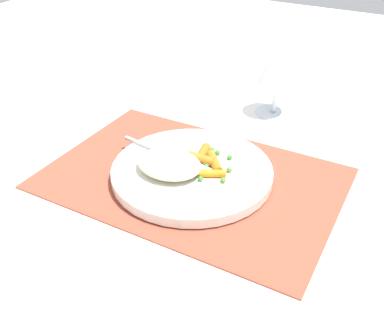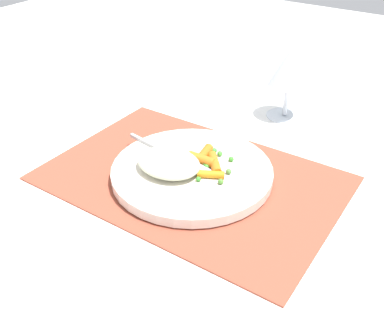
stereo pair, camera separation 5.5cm
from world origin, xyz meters
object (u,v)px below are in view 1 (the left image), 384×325
(plate, at_px, (192,172))
(wine_glass, at_px, (278,65))
(carrot_portion, at_px, (208,161))
(fork, at_px, (175,159))
(rice_mound, at_px, (169,164))

(plate, bearing_deg, wine_glass, 83.83)
(carrot_portion, xyz_separation_m, fork, (-0.05, -0.01, -0.00))
(rice_mound, bearing_deg, fork, 103.17)
(rice_mound, bearing_deg, carrot_portion, 46.04)
(plate, height_order, fork, fork)
(plate, xyz_separation_m, wine_glass, (0.03, 0.30, 0.09))
(carrot_portion, height_order, wine_glass, wine_glass)
(plate, height_order, rice_mound, rice_mound)
(rice_mound, relative_size, fork, 0.56)
(carrot_portion, distance_m, fork, 0.06)
(fork, bearing_deg, plate, -9.15)
(rice_mound, xyz_separation_m, fork, (-0.01, 0.03, -0.01))
(plate, distance_m, wine_glass, 0.31)
(rice_mound, distance_m, fork, 0.03)
(plate, height_order, carrot_portion, carrot_portion)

